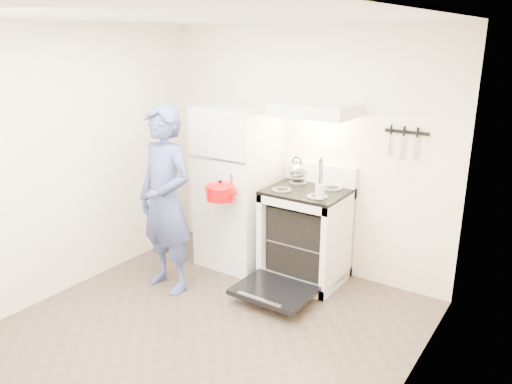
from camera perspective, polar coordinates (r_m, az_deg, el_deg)
floor at (r=4.27m, az=-7.23°, el=-16.46°), size 3.60×3.60×0.00m
back_wall at (r=5.16m, az=5.44°, el=4.77°), size 3.20×0.02×2.50m
refrigerator at (r=5.27m, az=-2.06°, el=0.62°), size 0.70×0.70×1.70m
stove_body at (r=5.02m, az=5.71°, el=-5.08°), size 0.76×0.65×0.92m
cooktop at (r=4.86m, az=5.87°, el=0.11°), size 0.76×0.65×0.03m
backsplash at (r=5.07m, az=7.44°, el=2.14°), size 0.76×0.07×0.20m
oven_door at (r=4.69m, az=2.06°, el=-11.20°), size 0.70×0.54×0.04m
oven_rack at (r=5.03m, az=5.70°, el=-5.29°), size 0.60×0.52×0.01m
range_hood at (r=4.75m, az=6.60°, el=9.29°), size 0.76×0.50×0.12m
knife_strip at (r=4.69m, az=16.86°, el=6.57°), size 0.40×0.02×0.03m
pizza_stone at (r=4.95m, az=5.77°, el=-5.50°), size 0.32×0.32×0.02m
tea_kettle at (r=5.12m, az=4.65°, el=2.67°), size 0.21×0.17×0.25m
utensil_jar at (r=4.49m, az=7.33°, el=0.07°), size 0.11×0.11×0.13m
person at (r=4.76m, az=-10.30°, el=-0.98°), size 0.70×0.51×1.79m
dutch_oven at (r=4.80m, az=-4.09°, el=-0.11°), size 0.35×0.28×0.23m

